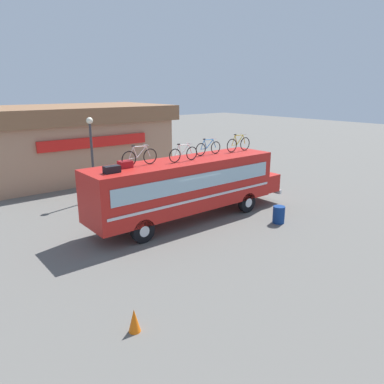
{
  "coord_description": "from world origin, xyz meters",
  "views": [
    {
      "loc": [
        -10.77,
        -13.96,
        6.49
      ],
      "look_at": [
        0.47,
        0.0,
        1.41
      ],
      "focal_mm": 34.48,
      "sensor_mm": 36.0,
      "label": 1
    }
  ],
  "objects": [
    {
      "name": "bus",
      "position": [
        0.22,
        0.0,
        1.85
      ],
      "size": [
        11.27,
        2.47,
        3.11
      ],
      "color": "red",
      "rests_on": "ground"
    },
    {
      "name": "rooftop_bicycle_3",
      "position": [
        1.86,
        0.38,
        3.48
      ],
      "size": [
        1.69,
        0.44,
        0.87
      ],
      "color": "black",
      "rests_on": "bus"
    },
    {
      "name": "rooftop_bicycle_2",
      "position": [
        -0.23,
        -0.22,
        3.48
      ],
      "size": [
        1.67,
        0.44,
        0.87
      ],
      "color": "black",
      "rests_on": "bus"
    },
    {
      "name": "roadside_building",
      "position": [
        -0.28,
        13.41,
        2.67
      ],
      "size": [
        13.88,
        8.31,
        5.21
      ],
      "color": "tan",
      "rests_on": "ground"
    },
    {
      "name": "luggage_bag_1",
      "position": [
        -4.04,
        -0.33,
        3.26
      ],
      "size": [
        0.66,
        0.38,
        0.29
      ],
      "primitive_type": "cube",
      "color": "black",
      "rests_on": "bus"
    },
    {
      "name": "ground_plane",
      "position": [
        0.0,
        0.0,
        0.0
      ],
      "size": [
        120.0,
        120.0,
        0.0
      ],
      "primitive_type": "plane",
      "color": "#605E59"
    },
    {
      "name": "rooftop_bicycle_1",
      "position": [
        -2.38,
        0.21,
        3.51
      ],
      "size": [
        1.82,
        0.44,
        0.95
      ],
      "color": "black",
      "rests_on": "bus"
    },
    {
      "name": "rooftop_bicycle_4",
      "position": [
        3.87,
        0.15,
        3.51
      ],
      "size": [
        1.76,
        0.44,
        0.97
      ],
      "color": "black",
      "rests_on": "bus"
    },
    {
      "name": "traffic_cone",
      "position": [
        -6.52,
        -6.14,
        0.35
      ],
      "size": [
        0.34,
        0.34,
        0.69
      ],
      "primitive_type": "cone",
      "color": "orange",
      "rests_on": "ground"
    },
    {
      "name": "luggage_bag_2",
      "position": [
        -3.13,
        0.21,
        3.26
      ],
      "size": [
        0.57,
        0.44,
        0.31
      ],
      "primitive_type": "cube",
      "color": "maroon",
      "rests_on": "bus"
    },
    {
      "name": "street_lamp",
      "position": [
        -2.02,
        6.17,
        3.18
      ],
      "size": [
        0.37,
        0.37,
        4.88
      ],
      "color": "#38383D",
      "rests_on": "ground"
    },
    {
      "name": "trash_bin",
      "position": [
        3.4,
        -3.22,
        0.43
      ],
      "size": [
        0.58,
        0.58,
        0.86
      ],
      "primitive_type": "cylinder",
      "color": "navy",
      "rests_on": "ground"
    }
  ]
}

